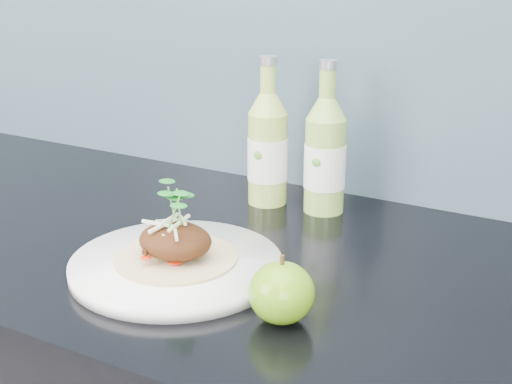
% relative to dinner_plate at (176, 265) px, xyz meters
% --- Properties ---
extents(dinner_plate, '(0.34, 0.34, 0.02)m').
position_rel_dinner_plate_xyz_m(dinner_plate, '(0.00, 0.00, 0.00)').
color(dinner_plate, white).
rests_on(dinner_plate, kitchen_counter).
extents(pork_taco, '(0.15, 0.15, 0.10)m').
position_rel_dinner_plate_xyz_m(pork_taco, '(0.00, -0.00, 0.04)').
color(pork_taco, tan).
rests_on(pork_taco, dinner_plate).
extents(green_apple, '(0.09, 0.09, 0.08)m').
position_rel_dinner_plate_xyz_m(green_apple, '(0.17, -0.05, 0.03)').
color(green_apple, '#47860E').
rests_on(green_apple, kitchen_counter).
extents(cider_bottle_left, '(0.07, 0.07, 0.23)m').
position_rel_dinner_plate_xyz_m(cider_bottle_left, '(-0.02, 0.28, 0.08)').
color(cider_bottle_left, '#A3C050').
rests_on(cider_bottle_left, kitchen_counter).
extents(cider_bottle_right, '(0.07, 0.07, 0.23)m').
position_rel_dinner_plate_xyz_m(cider_bottle_right, '(0.07, 0.28, 0.08)').
color(cider_bottle_right, '#8EB94D').
rests_on(cider_bottle_right, kitchen_counter).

